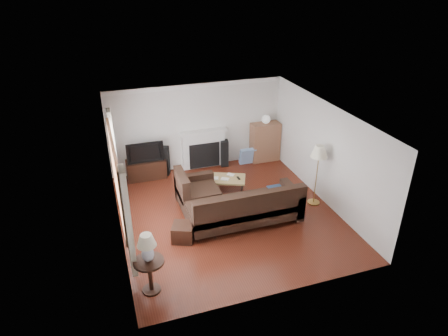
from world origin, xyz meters
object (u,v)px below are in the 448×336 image
object	(u,v)px
sectional_sofa	(244,205)
side_table	(150,276)
tv_stand	(146,169)
coffee_table	(224,185)
bookshelf	(265,142)
floor_lamp	(317,175)

from	to	relation	value
sectional_sofa	side_table	xyz separation A→B (m)	(-2.39, -1.52, -0.11)
tv_stand	sectional_sofa	size ratio (longest dim) A/B	0.38
coffee_table	bookshelf	bearing A→B (deg)	62.44
coffee_table	side_table	size ratio (longest dim) A/B	1.59
bookshelf	floor_lamp	world-z (taller)	floor_lamp
coffee_table	side_table	distance (m)	3.82
sectional_sofa	side_table	distance (m)	2.84
floor_lamp	sectional_sofa	bearing A→B (deg)	-173.14
bookshelf	floor_lamp	bearing A→B (deg)	-86.34
floor_lamp	side_table	world-z (taller)	floor_lamp
tv_stand	coffee_table	size ratio (longest dim) A/B	0.98
coffee_table	floor_lamp	distance (m)	2.39
tv_stand	coffee_table	distance (m)	2.32
bookshelf	floor_lamp	xyz separation A→B (m)	(0.17, -2.71, 0.19)
tv_stand	sectional_sofa	distance (m)	3.43
sectional_sofa	side_table	world-z (taller)	sectional_sofa
tv_stand	side_table	bearing A→B (deg)	-97.52
tv_stand	bookshelf	xyz separation A→B (m)	(3.61, 0.04, 0.32)
bookshelf	coffee_table	world-z (taller)	bookshelf
sectional_sofa	tv_stand	bearing A→B (deg)	121.88
bookshelf	sectional_sofa	xyz separation A→B (m)	(-1.80, -2.94, -0.13)
sectional_sofa	floor_lamp	size ratio (longest dim) A/B	1.81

